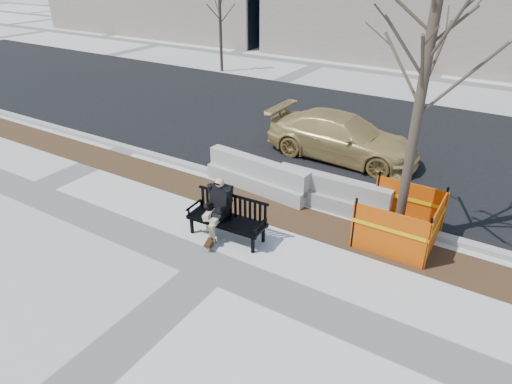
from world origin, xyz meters
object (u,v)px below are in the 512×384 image
seated_man (219,233)px  sedan (340,157)px  bench (227,237)px  tree_fence (395,240)px  jersey_barrier_left (258,189)px  jersey_barrier_right (331,207)px

seated_man → sedan: sedan is taller
bench → tree_fence: 3.81m
bench → sedan: (0.44, 5.61, 0.00)m
jersey_barrier_left → bench: bearing=-68.9°
tree_fence → sedan: (-2.87, 3.71, 0.00)m
jersey_barrier_left → jersey_barrier_right: jersey_barrier_left is taller
tree_fence → jersey_barrier_right: size_ratio=2.04×
bench → jersey_barrier_right: (1.45, 2.53, 0.00)m
seated_man → jersey_barrier_right: size_ratio=0.46×
tree_fence → jersey_barrier_right: (-1.86, 0.64, 0.00)m
bench → sedan: bearing=82.6°
tree_fence → bench: bearing=-150.2°
seated_man → jersey_barrier_right: seated_man is taller
tree_fence → jersey_barrier_left: tree_fence is taller
sedan → jersey_barrier_right: (1.02, -3.08, 0.00)m
jersey_barrier_right → tree_fence: bearing=-19.2°
jersey_barrier_left → tree_fence: bearing=-1.4°
sedan → jersey_barrier_right: size_ratio=1.59×
bench → jersey_barrier_right: size_ratio=0.62×
seated_man → sedan: bearing=80.0°
sedan → bench: bearing=176.9°
tree_fence → jersey_barrier_right: 1.96m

